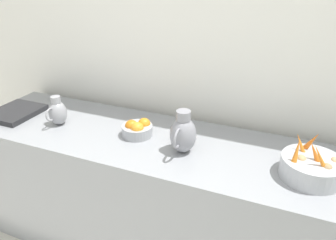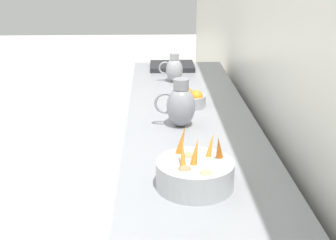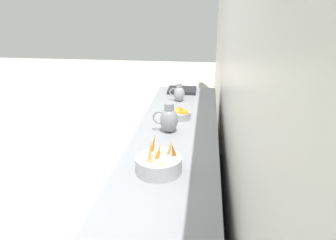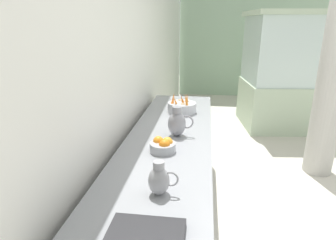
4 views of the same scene
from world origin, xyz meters
The scene contains 8 objects.
ground_plane centered at (0.00, 0.00, 0.00)m, with size 16.46×16.46×0.00m, color beige.
tile_wall_left centered at (-1.95, 0.41, 1.50)m, with size 0.10×9.42×3.00m, color white.
prep_counter centered at (-1.49, -0.09, 0.45)m, with size 0.70×2.89×0.89m, color gray.
vegetable_colander centered at (-1.44, 0.63, 0.95)m, with size 0.30×0.30×0.23m.
orange_bowl centered at (-1.50, -0.37, 0.94)m, with size 0.19×0.19×0.11m.
metal_pitcher_tall centered at (-1.42, -0.04, 1.00)m, with size 0.21×0.15×0.25m.
metal_pitcher_short centered at (-1.43, -0.93, 0.98)m, with size 0.17×0.12×0.20m.
glass_block_booth centered at (0.13, 2.98, 0.99)m, with size 1.45×1.38×1.99m.
Camera 4 is at (-1.20, -2.29, 1.79)m, focal length 30.80 mm.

